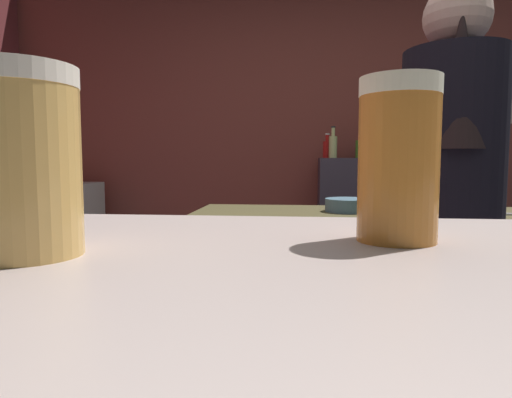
{
  "coord_description": "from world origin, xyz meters",
  "views": [
    {
      "loc": [
        -0.21,
        -1.35,
        1.12
      ],
      "look_at": [
        -0.27,
        -0.75,
        1.07
      ],
      "focal_mm": 30.56,
      "sensor_mm": 36.0,
      "label": 1
    }
  ],
  "objects_px": {
    "chefs_knife": "(485,214)",
    "bottle_vinegar": "(327,149)",
    "bartender": "(450,199)",
    "mini_fridge": "(55,246)",
    "bottle_soy": "(392,146)",
    "bottle_hot_sauce": "(360,148)",
    "pint_glass_far": "(398,160)",
    "mixing_bowl": "(349,205)",
    "bottle_olive_oil": "(333,146)",
    "pint_glass_near": "(23,162)"
  },
  "relations": [
    {
      "from": "chefs_knife",
      "to": "bottle_vinegar",
      "type": "distance_m",
      "value": 1.51
    },
    {
      "from": "bartender",
      "to": "mini_fridge",
      "type": "bearing_deg",
      "value": 66.3
    },
    {
      "from": "bottle_soy",
      "to": "bottle_hot_sauce",
      "type": "xyz_separation_m",
      "value": [
        -0.22,
        0.07,
        -0.01
      ]
    },
    {
      "from": "pint_glass_far",
      "to": "bottle_soy",
      "type": "distance_m",
      "value": 2.9
    },
    {
      "from": "bottle_vinegar",
      "to": "bottle_hot_sauce",
      "type": "height_order",
      "value": "bottle_hot_sauce"
    },
    {
      "from": "chefs_knife",
      "to": "bottle_hot_sauce",
      "type": "height_order",
      "value": "bottle_hot_sauce"
    },
    {
      "from": "mixing_bowl",
      "to": "chefs_knife",
      "type": "distance_m",
      "value": 0.58
    },
    {
      "from": "bartender",
      "to": "bottle_vinegar",
      "type": "relative_size",
      "value": 9.26
    },
    {
      "from": "mixing_bowl",
      "to": "pint_glass_far",
      "type": "distance_m",
      "value": 1.65
    },
    {
      "from": "bartender",
      "to": "chefs_knife",
      "type": "relative_size",
      "value": 7.12
    },
    {
      "from": "bartender",
      "to": "pint_glass_far",
      "type": "relative_size",
      "value": 11.73
    },
    {
      "from": "bottle_olive_oil",
      "to": "bottle_soy",
      "type": "relative_size",
      "value": 1.0
    },
    {
      "from": "bottle_hot_sauce",
      "to": "bartender",
      "type": "bearing_deg",
      "value": -87.66
    },
    {
      "from": "pint_glass_near",
      "to": "bottle_vinegar",
      "type": "distance_m",
      "value": 3.03
    },
    {
      "from": "chefs_knife",
      "to": "bottle_hot_sauce",
      "type": "distance_m",
      "value": 1.43
    },
    {
      "from": "bartender",
      "to": "mixing_bowl",
      "type": "xyz_separation_m",
      "value": [
        -0.29,
        0.48,
        -0.07
      ]
    },
    {
      "from": "mini_fridge",
      "to": "pint_glass_far",
      "type": "height_order",
      "value": "pint_glass_far"
    },
    {
      "from": "bottle_vinegar",
      "to": "pint_glass_far",
      "type": "bearing_deg",
      "value": -92.26
    },
    {
      "from": "mini_fridge",
      "to": "bottle_hot_sauce",
      "type": "distance_m",
      "value": 2.42
    },
    {
      "from": "bottle_soy",
      "to": "pint_glass_far",
      "type": "bearing_deg",
      "value": -101.42
    },
    {
      "from": "mini_fridge",
      "to": "bottle_vinegar",
      "type": "relative_size",
      "value": 5.16
    },
    {
      "from": "pint_glass_near",
      "to": "bottle_vinegar",
      "type": "height_order",
      "value": "bottle_vinegar"
    },
    {
      "from": "bartender",
      "to": "pint_glass_far",
      "type": "distance_m",
      "value": 1.24
    },
    {
      "from": "mini_fridge",
      "to": "bottle_vinegar",
      "type": "height_order",
      "value": "bottle_vinegar"
    },
    {
      "from": "bottle_vinegar",
      "to": "pint_glass_near",
      "type": "bearing_deg",
      "value": -97.77
    },
    {
      "from": "chefs_knife",
      "to": "bottle_hot_sauce",
      "type": "bearing_deg",
      "value": 100.34
    },
    {
      "from": "mixing_bowl",
      "to": "bottle_hot_sauce",
      "type": "relative_size",
      "value": 1.12
    },
    {
      "from": "mini_fridge",
      "to": "pint_glass_near",
      "type": "bearing_deg",
      "value": -59.43
    },
    {
      "from": "mixing_bowl",
      "to": "bottle_soy",
      "type": "distance_m",
      "value": 1.32
    },
    {
      "from": "mixing_bowl",
      "to": "bottle_olive_oil",
      "type": "distance_m",
      "value": 1.21
    },
    {
      "from": "pint_glass_near",
      "to": "bottle_olive_oil",
      "type": "height_order",
      "value": "bottle_olive_oil"
    },
    {
      "from": "bottle_soy",
      "to": "bottle_hot_sauce",
      "type": "height_order",
      "value": "bottle_soy"
    },
    {
      "from": "pint_glass_far",
      "to": "bottle_hot_sauce",
      "type": "relative_size",
      "value": 0.75
    },
    {
      "from": "mini_fridge",
      "to": "bottle_vinegar",
      "type": "xyz_separation_m",
      "value": [
        2.06,
        0.22,
        0.74
      ]
    },
    {
      "from": "pint_glass_near",
      "to": "pint_glass_far",
      "type": "xyz_separation_m",
      "value": [
        0.29,
        0.09,
        0.0
      ]
    },
    {
      "from": "chefs_knife",
      "to": "bottle_soy",
      "type": "relative_size",
      "value": 1.06
    },
    {
      "from": "mini_fridge",
      "to": "bottle_olive_oil",
      "type": "height_order",
      "value": "bottle_olive_oil"
    },
    {
      "from": "bartender",
      "to": "bottle_olive_oil",
      "type": "distance_m",
      "value": 1.68
    },
    {
      "from": "mini_fridge",
      "to": "bottle_vinegar",
      "type": "bearing_deg",
      "value": 5.99
    },
    {
      "from": "bottle_olive_oil",
      "to": "bottle_soy",
      "type": "xyz_separation_m",
      "value": [
        0.43,
        0.05,
        -0.0
      ]
    },
    {
      "from": "bottle_soy",
      "to": "mixing_bowl",
      "type": "bearing_deg",
      "value": -109.72
    },
    {
      "from": "mini_fridge",
      "to": "pint_glass_near",
      "type": "xyz_separation_m",
      "value": [
        1.65,
        -2.79,
        0.64
      ]
    },
    {
      "from": "chefs_knife",
      "to": "bartender",
      "type": "bearing_deg",
      "value": -129.05
    },
    {
      "from": "bottle_hot_sauce",
      "to": "bottle_soy",
      "type": "bearing_deg",
      "value": -16.96
    },
    {
      "from": "bottle_olive_oil",
      "to": "bottle_hot_sauce",
      "type": "height_order",
      "value": "bottle_olive_oil"
    },
    {
      "from": "pint_glass_near",
      "to": "bottle_hot_sauce",
      "type": "bearing_deg",
      "value": 77.72
    },
    {
      "from": "bartender",
      "to": "mixing_bowl",
      "type": "bearing_deg",
      "value": 40.76
    },
    {
      "from": "mixing_bowl",
      "to": "chefs_knife",
      "type": "relative_size",
      "value": 0.91
    },
    {
      "from": "pint_glass_near",
      "to": "bottle_olive_oil",
      "type": "xyz_separation_m",
      "value": [
        0.44,
        2.88,
        0.11
      ]
    },
    {
      "from": "bottle_soy",
      "to": "bottle_hot_sauce",
      "type": "distance_m",
      "value": 0.23
    }
  ]
}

